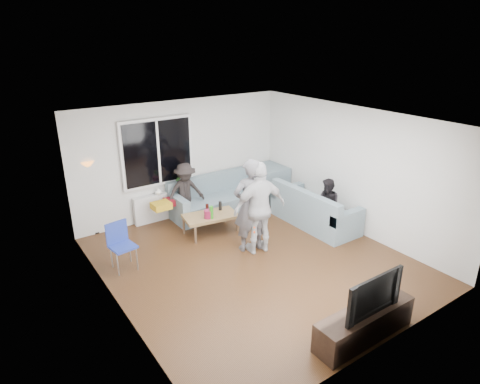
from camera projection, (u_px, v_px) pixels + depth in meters
floor at (254, 262)px, 7.65m from camera, size 5.00×5.50×0.04m
ceiling at (256, 120)px, 6.70m from camera, size 5.00×5.50×0.04m
wall_back at (182, 158)px, 9.30m from camera, size 5.00×0.04×2.60m
wall_front at (390, 264)px, 5.04m from camera, size 5.00×0.04×2.60m
wall_left at (111, 233)px, 5.84m from camera, size 0.04×5.50×2.60m
wall_right at (354, 170)px, 8.50m from camera, size 0.04×5.50×2.60m
window_frame at (158, 152)px, 8.83m from camera, size 1.62×0.06×1.47m
window_glass at (158, 153)px, 8.80m from camera, size 1.50×0.02×1.35m
window_mullion at (158, 153)px, 8.79m from camera, size 0.05×0.03×1.35m
radiator at (162, 206)px, 9.25m from camera, size 1.30×0.12×0.62m
potted_plant at (177, 183)px, 9.25m from camera, size 0.20×0.17×0.34m
vase at (158, 191)px, 9.04m from camera, size 0.17×0.17×0.15m
sofa_back_section at (219, 195)px, 9.58m from camera, size 2.30×0.85×0.85m
sofa_right_section at (315, 206)px, 8.95m from camera, size 2.00×0.85×0.85m
sofa_corner at (267, 183)px, 10.32m from camera, size 0.85×0.85×0.85m
cushion_yellow at (161, 206)px, 8.77m from camera, size 0.39×0.33×0.14m
cushion_red at (172, 201)px, 8.99m from camera, size 0.41×0.36×0.13m
coffee_table at (211, 224)px, 8.67m from camera, size 1.18×0.77×0.40m
pitcher at (208, 214)px, 8.42m from camera, size 0.17×0.17×0.17m
side_chair at (123, 247)px, 7.24m from camera, size 0.46×0.46×0.86m
floor_lamp at (91, 198)px, 8.46m from camera, size 0.32×0.32×1.56m
player_left at (250, 206)px, 7.75m from camera, size 0.75×0.58×1.82m
player_right at (260, 208)px, 7.69m from camera, size 1.10×0.60×1.78m
spectator_right at (327, 205)px, 8.64m from camera, size 0.48×0.59×1.13m
spectator_back at (186, 192)px, 9.07m from camera, size 0.89×0.55×1.33m
tv_console at (364, 324)px, 5.66m from camera, size 1.60×0.40×0.44m
television at (369, 292)px, 5.47m from camera, size 1.01×0.13×0.58m
bottle_e at (220, 206)px, 8.80m from camera, size 0.07×0.07×0.19m
bottle_b at (211, 212)px, 8.38m from camera, size 0.08×0.08×0.27m
bottle_c at (207, 208)px, 8.71m from camera, size 0.07×0.07×0.17m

